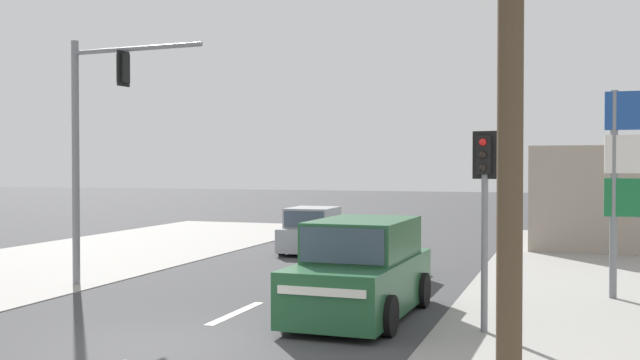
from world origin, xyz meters
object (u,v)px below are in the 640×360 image
Objects in this scene: suv_oncoming_mid at (361,271)px; hatchback_crossing_left at (315,232)px; traffic_signal_mast at (93,129)px; pedestal_signal_right_kerb at (485,196)px; hatchback_receding_far at (370,251)px.

suv_oncoming_mid is 10.67m from hatchback_crossing_left.
pedestal_signal_right_kerb is at bearing -12.60° from traffic_signal_mast.
traffic_signal_mast is 1.64× the size of hatchback_receding_far.
pedestal_signal_right_kerb is at bearing -57.88° from hatchback_receding_far.
pedestal_signal_right_kerb is 0.78× the size of suv_oncoming_mid.
suv_oncoming_mid is (-2.43, 0.71, -1.53)m from pedestal_signal_right_kerb.
hatchback_receding_far is (-1.11, 4.93, -0.18)m from suv_oncoming_mid.
pedestal_signal_right_kerb is at bearing -57.27° from hatchback_crossing_left.
traffic_signal_mast is 1.63× the size of hatchback_crossing_left.
suv_oncoming_mid is (7.13, -1.42, -2.95)m from traffic_signal_mast.
pedestal_signal_right_kerb is 0.98× the size of hatchback_receding_far.
suv_oncoming_mid is at bearing 163.62° from pedestal_signal_right_kerb.
hatchback_receding_far is (-3.54, 5.64, -1.71)m from pedestal_signal_right_kerb.
traffic_signal_mast is 7.85m from suv_oncoming_mid.
pedestal_signal_right_kerb is 2.96m from suv_oncoming_mid.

